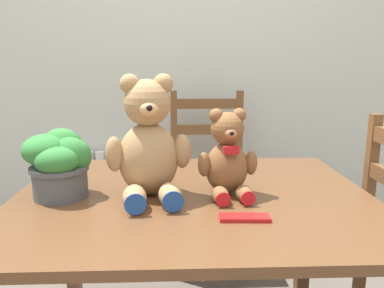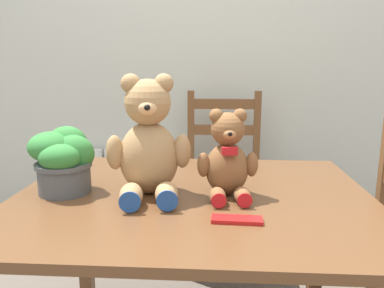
% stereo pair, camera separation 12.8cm
% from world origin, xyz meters
% --- Properties ---
extents(wall_back, '(8.00, 0.04, 2.60)m').
position_xyz_m(wall_back, '(0.00, 1.71, 1.30)').
color(wall_back, silver).
rests_on(wall_back, ground_plane).
extents(radiator, '(0.80, 0.10, 0.61)m').
position_xyz_m(radiator, '(-0.49, 1.64, 0.27)').
color(radiator, white).
rests_on(radiator, ground_plane).
extents(dining_table, '(1.24, 0.99, 0.72)m').
position_xyz_m(dining_table, '(0.00, 0.50, 0.63)').
color(dining_table, brown).
rests_on(dining_table, ground_plane).
extents(wooden_chair_behind, '(0.44, 0.42, 1.01)m').
position_xyz_m(wooden_chair_behind, '(0.13, 1.39, 0.49)').
color(wooden_chair_behind, brown).
rests_on(wooden_chair_behind, ground_plane).
extents(teddy_bear_left, '(0.29, 0.31, 0.42)m').
position_xyz_m(teddy_bear_left, '(-0.15, 0.49, 0.90)').
color(teddy_bear_left, tan).
rests_on(teddy_bear_left, dining_table).
extents(teddy_bear_right, '(0.21, 0.22, 0.30)m').
position_xyz_m(teddy_bear_right, '(0.12, 0.49, 0.85)').
color(teddy_bear_right, brown).
rests_on(teddy_bear_right, dining_table).
extents(potted_plant, '(0.23, 0.20, 0.23)m').
position_xyz_m(potted_plant, '(-0.46, 0.49, 0.84)').
color(potted_plant, '#4C5156').
rests_on(potted_plant, dining_table).
extents(chocolate_bar, '(0.15, 0.06, 0.01)m').
position_xyz_m(chocolate_bar, '(0.14, 0.26, 0.73)').
color(chocolate_bar, red).
rests_on(chocolate_bar, dining_table).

